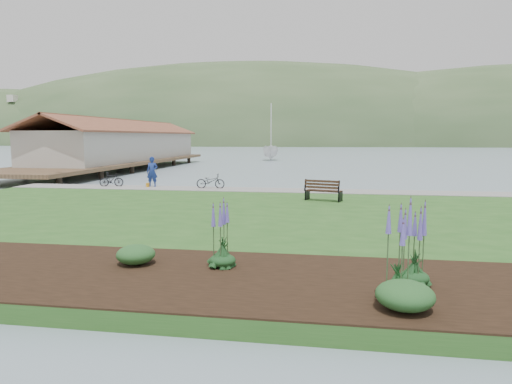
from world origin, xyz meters
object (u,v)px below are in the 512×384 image
at_px(person, 152,169).
at_px(sailboat, 271,160).
at_px(park_bench, 323,190).
at_px(bicycle_a, 211,181).

bearing_deg(person, sailboat, 81.58).
height_order(park_bench, sailboat, sailboat).
distance_m(person, bicycle_a, 3.88).
distance_m(bicycle_a, sailboat, 41.05).
bearing_deg(sailboat, person, -97.96).
distance_m(park_bench, sailboat, 46.08).
xyz_separation_m(park_bench, sailboat, (-8.42, 45.29, -0.94)).
distance_m(person, sailboat, 40.80).
height_order(person, bicycle_a, person).
bearing_deg(sailboat, bicycle_a, -92.63).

